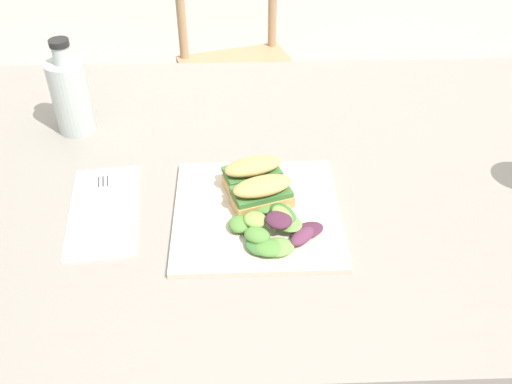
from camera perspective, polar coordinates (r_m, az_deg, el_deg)
name	(u,v)px	position (r m, az deg, el deg)	size (l,w,h in m)	color
ground_plane	(293,383)	(1.66, 3.67, -18.40)	(8.04, 8.04, 0.00)	gray
dining_table	(248,216)	(1.17, -0.79, -2.38)	(1.40, 0.92, 0.74)	gray
chair_wooden_far	(239,68)	(2.11, -1.66, 12.25)	(0.49, 0.49, 0.87)	tan
plate_lunch	(257,213)	(0.99, 0.08, -2.13)	(0.28, 0.28, 0.01)	beige
sandwich_half_front	(262,193)	(0.98, 0.63, -0.08)	(0.12, 0.09, 0.06)	tan
sandwich_half_back	(253,173)	(1.03, -0.31, 1.93)	(0.12, 0.09, 0.06)	tan
salad_mixed_greens	(275,227)	(0.94, 1.88, -3.45)	(0.17, 0.16, 0.04)	#6B9E47
napkin_folded	(104,210)	(1.04, -14.91, -1.75)	(0.12, 0.24, 0.00)	white
fork_on_napkin	(103,202)	(1.05, -14.94, -1.00)	(0.05, 0.19, 0.00)	silver
bottle_cold_brew	(72,99)	(1.24, -17.84, 8.81)	(0.08, 0.08, 0.20)	black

